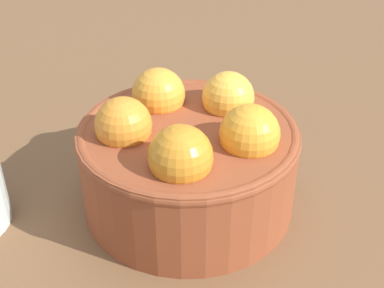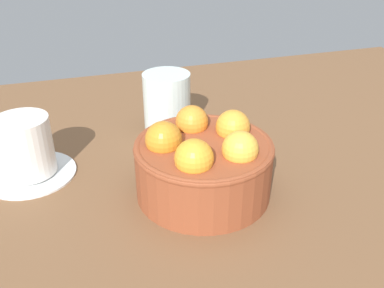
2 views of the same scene
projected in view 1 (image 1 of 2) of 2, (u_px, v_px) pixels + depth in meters
ground_plane at (189, 221)px, 44.05cm from camera, size 131.97×96.91×4.25cm
terracotta_bowl at (188, 157)px, 40.40cm from camera, size 16.99×16.99×10.02cm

